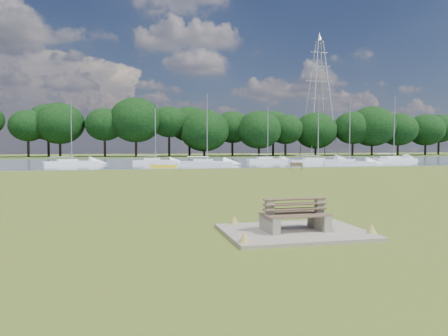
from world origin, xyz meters
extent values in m
plane|color=brown|center=(0.00, 0.00, 0.00)|extent=(220.00, 220.00, 0.00)
cube|color=slate|center=(0.00, 42.00, 0.00)|extent=(220.00, 40.00, 0.10)
cube|color=#4C6626|center=(0.00, 72.00, 0.00)|extent=(220.00, 20.00, 0.40)
cube|color=gray|center=(0.00, -14.00, 0.05)|extent=(4.20, 3.20, 0.10)
cube|color=gray|center=(-0.80, -14.03, 0.34)|extent=(0.28, 1.14, 0.47)
cube|color=gray|center=(-0.80, -14.03, 0.77)|extent=(0.24, 0.20, 0.59)
cube|color=gray|center=(0.80, -13.97, 0.34)|extent=(0.28, 1.14, 0.47)
cube|color=gray|center=(0.80, -13.97, 0.77)|extent=(0.24, 0.20, 0.59)
cube|color=brown|center=(0.01, -14.35, 0.58)|extent=(1.95, 0.50, 0.04)
cube|color=brown|center=(0.00, -14.09, 0.91)|extent=(1.94, 0.21, 0.47)
cube|color=brown|center=(-0.01, -13.65, 0.58)|extent=(1.95, 0.50, 0.04)
cube|color=brown|center=(0.00, -13.91, 0.91)|extent=(1.94, 0.21, 0.47)
cube|color=brown|center=(12.62, 17.58, 0.20)|extent=(0.21, 0.39, 0.40)
cube|color=brown|center=(13.66, 17.14, 0.20)|extent=(0.21, 0.39, 0.40)
cube|color=brown|center=(13.14, 17.36, 0.40)|extent=(1.35, 0.86, 0.04)
cube|color=brown|center=(13.08, 17.20, 0.61)|extent=(1.22, 0.54, 0.39)
cube|color=yellow|center=(-0.27, 24.65, 0.21)|extent=(3.16, 1.79, 0.31)
cylinder|color=#AFAFAF|center=(38.45, 67.76, 13.71)|extent=(0.23, 0.23, 27.01)
cylinder|color=#AFAFAF|center=(42.92, 67.76, 13.71)|extent=(0.23, 0.23, 27.01)
cylinder|color=#AFAFAF|center=(38.45, 72.24, 13.71)|extent=(0.23, 0.23, 27.01)
cylinder|color=#AFAFAF|center=(42.92, 72.24, 13.71)|extent=(0.23, 0.23, 27.01)
cube|color=#AFAFAF|center=(40.68, 70.00, 17.76)|extent=(6.71, 0.14, 0.14)
cube|color=#AFAFAF|center=(40.68, 70.00, 21.27)|extent=(5.56, 0.14, 0.14)
cube|color=#AFAFAF|center=(40.68, 70.00, 24.51)|extent=(4.41, 0.14, 0.14)
cone|color=#AFAFAF|center=(40.68, 70.00, 28.17)|extent=(1.15, 1.15, 1.92)
cylinder|color=black|center=(-23.00, 68.00, 2.32)|extent=(0.56, 0.56, 4.24)
ellipsoid|color=black|center=(-23.00, 68.00, 7.50)|extent=(7.78, 7.78, 6.61)
cylinder|color=black|center=(-16.00, 68.00, 2.48)|extent=(0.56, 0.56, 4.56)
ellipsoid|color=black|center=(-16.00, 68.00, 8.05)|extent=(8.89, 8.89, 7.56)
cylinder|color=black|center=(-9.00, 68.00, 2.00)|extent=(0.56, 0.56, 3.60)
ellipsoid|color=black|center=(-9.00, 68.00, 6.40)|extent=(10.00, 10.00, 8.50)
cylinder|color=black|center=(-2.00, 68.00, 2.16)|extent=(0.56, 0.56, 3.92)
ellipsoid|color=black|center=(-2.00, 68.00, 6.95)|extent=(7.78, 7.78, 6.61)
cylinder|color=black|center=(5.00, 68.00, 2.32)|extent=(0.56, 0.56, 4.24)
ellipsoid|color=black|center=(5.00, 68.00, 7.50)|extent=(8.89, 8.89, 7.56)
cylinder|color=black|center=(12.00, 68.00, 2.48)|extent=(0.56, 0.56, 4.56)
ellipsoid|color=black|center=(12.00, 68.00, 8.05)|extent=(10.00, 10.00, 8.50)
cylinder|color=black|center=(19.00, 68.00, 2.00)|extent=(0.56, 0.56, 3.60)
ellipsoid|color=black|center=(19.00, 68.00, 6.40)|extent=(7.78, 7.78, 6.61)
cylinder|color=black|center=(26.00, 68.00, 2.16)|extent=(0.56, 0.56, 3.92)
ellipsoid|color=black|center=(26.00, 68.00, 6.95)|extent=(8.89, 8.89, 7.56)
cylinder|color=black|center=(33.00, 68.00, 2.32)|extent=(0.56, 0.56, 4.24)
ellipsoid|color=black|center=(33.00, 68.00, 7.50)|extent=(10.00, 10.00, 8.50)
cylinder|color=black|center=(40.00, 68.00, 2.48)|extent=(0.56, 0.56, 4.56)
ellipsoid|color=black|center=(40.00, 68.00, 8.05)|extent=(7.78, 7.78, 6.61)
cylinder|color=black|center=(47.00, 68.00, 2.00)|extent=(0.56, 0.56, 3.60)
ellipsoid|color=black|center=(47.00, 68.00, 6.40)|extent=(8.89, 8.89, 7.56)
cylinder|color=black|center=(54.00, 68.00, 2.16)|extent=(0.56, 0.56, 3.92)
ellipsoid|color=black|center=(54.00, 68.00, 6.95)|extent=(10.00, 10.00, 8.50)
cylinder|color=black|center=(61.00, 68.00, 2.32)|extent=(0.56, 0.56, 4.24)
ellipsoid|color=black|center=(61.00, 68.00, 7.50)|extent=(7.78, 7.78, 6.61)
cylinder|color=black|center=(68.00, 68.00, 2.48)|extent=(0.56, 0.56, 4.56)
ellipsoid|color=black|center=(68.00, 68.00, 8.05)|extent=(8.89, 8.89, 7.56)
cylinder|color=black|center=(75.00, 68.00, 2.00)|extent=(0.56, 0.56, 3.60)
ellipsoid|color=black|center=(75.00, 68.00, 6.40)|extent=(10.00, 10.00, 8.50)
cube|color=silver|center=(16.39, 36.22, 0.43)|extent=(6.20, 1.79, 0.76)
cube|color=silver|center=(15.89, 36.22, 0.90)|extent=(2.18, 1.38, 0.49)
cylinder|color=#A5A8AD|center=(16.39, 36.22, 4.50)|extent=(0.13, 0.13, 7.80)
cube|color=silver|center=(21.88, 30.53, 0.42)|extent=(8.22, 3.29, 0.73)
cube|color=silver|center=(21.24, 30.61, 0.86)|extent=(3.01, 2.12, 0.47)
cylinder|color=#A5A8AD|center=(21.88, 30.53, 5.09)|extent=(0.13, 0.13, 9.03)
cube|color=silver|center=(-0.45, 34.64, 0.41)|extent=(6.23, 2.69, 0.73)
cube|color=silver|center=(-0.93, 34.72, 0.86)|extent=(2.31, 1.67, 0.47)
cylinder|color=#A5A8AD|center=(-0.45, 34.64, 4.15)|extent=(0.12, 0.12, 7.16)
cube|color=silver|center=(24.20, 26.00, 0.39)|extent=(6.80, 3.97, 0.68)
cube|color=silver|center=(23.71, 26.18, 0.80)|extent=(2.65, 2.14, 0.43)
cylinder|color=#A5A8AD|center=(24.20, 26.00, 4.71)|extent=(0.12, 0.12, 8.35)
cube|color=silver|center=(-11.34, 33.75, 0.40)|extent=(7.15, 3.70, 0.70)
cube|color=silver|center=(-11.87, 33.60, 0.83)|extent=(2.73, 2.10, 0.45)
cylinder|color=#A5A8AD|center=(-11.34, 33.75, 4.60)|extent=(0.12, 0.12, 8.10)
cube|color=silver|center=(36.04, 33.63, 0.45)|extent=(7.77, 3.15, 0.80)
cube|color=silver|center=(35.44, 33.54, 0.93)|extent=(2.85, 2.01, 0.51)
cylinder|color=#A5A8AD|center=(36.04, 33.63, 5.47)|extent=(0.14, 0.14, 9.69)
cube|color=silver|center=(5.79, 29.38, 0.40)|extent=(6.90, 4.08, 0.71)
cube|color=silver|center=(5.29, 29.56, 0.83)|extent=(2.70, 2.19, 0.45)
cylinder|color=#A5A8AD|center=(5.79, 29.38, 4.90)|extent=(0.12, 0.12, 8.69)
camera|label=1|loc=(-5.00, -26.07, 2.64)|focal=35.00mm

